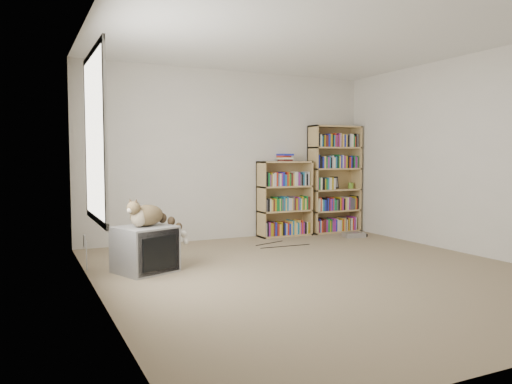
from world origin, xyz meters
name	(u,v)px	position (x,y,z in m)	size (l,w,h in m)	color
floor	(321,273)	(0.00, 0.00, 0.00)	(4.50, 5.00, 0.01)	tan
wall_back	(230,155)	(0.00, 2.50, 1.25)	(4.50, 0.02, 2.50)	beige
wall_left	(97,153)	(-2.25, 0.00, 1.25)	(0.02, 5.00, 2.50)	beige
wall_right	(476,155)	(2.25, 0.00, 1.25)	(0.02, 5.00, 2.50)	beige
ceiling	(323,32)	(0.00, 0.00, 2.50)	(4.50, 5.00, 0.02)	white
window	(95,137)	(-2.24, 0.20, 1.40)	(0.02, 1.22, 1.52)	white
crt_tv	(145,249)	(-1.67, 0.84, 0.24)	(0.71, 0.68, 0.49)	gray
cat	(152,218)	(-1.58, 0.85, 0.57)	(0.70, 0.46, 0.50)	#3A2B17
bookcase_tall	(334,182)	(1.77, 2.36, 0.82)	(0.86, 0.30, 1.72)	tan
bookcase_short	(284,202)	(0.85, 2.36, 0.53)	(0.84, 0.30, 1.16)	tan
book_stack	(284,157)	(0.84, 2.35, 1.21)	(0.20, 0.26, 0.11)	#B72D18
green_mug	(350,186)	(2.08, 2.34, 0.75)	(0.09, 0.09, 0.10)	olive
framed_print	(334,183)	(1.83, 2.44, 0.80)	(0.15, 0.01, 0.20)	black
dvd_player	(354,235)	(1.74, 1.77, 0.04)	(0.31, 0.22, 0.07)	#A4A4A8
wall_outlet	(84,241)	(-2.24, 1.18, 0.32)	(0.01, 0.08, 0.13)	silver
floor_cables	(268,246)	(0.19, 1.61, 0.00)	(1.20, 0.70, 0.01)	black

